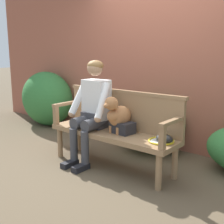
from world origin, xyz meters
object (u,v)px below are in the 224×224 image
(garden_bench, at_px, (112,136))
(person_seated, at_px, (92,107))
(dog_on_bench, at_px, (118,114))
(tennis_racket, at_px, (163,140))
(sports_bag, at_px, (122,127))
(baseball_glove, at_px, (164,138))

(garden_bench, relative_size, person_seated, 1.30)
(garden_bench, height_order, person_seated, person_seated)
(garden_bench, xyz_separation_m, dog_on_bench, (0.08, 0.01, 0.29))
(dog_on_bench, bearing_deg, garden_bench, -173.08)
(person_seated, relative_size, tennis_racket, 2.36)
(person_seated, xyz_separation_m, sports_bag, (0.46, 0.05, -0.20))
(tennis_racket, height_order, baseball_glove, baseball_glove)
(sports_bag, bearing_deg, dog_on_bench, -155.44)
(garden_bench, height_order, tennis_racket, tennis_racket)
(person_seated, bearing_deg, baseball_glove, 2.37)
(dog_on_bench, bearing_deg, sports_bag, 24.56)
(dog_on_bench, bearing_deg, baseball_glove, 2.07)
(tennis_racket, bearing_deg, baseball_glove, -36.17)
(dog_on_bench, relative_size, sports_bag, 1.66)
(tennis_racket, distance_m, sports_bag, 0.55)
(garden_bench, xyz_separation_m, baseball_glove, (0.72, 0.03, 0.11))
(tennis_racket, xyz_separation_m, sports_bag, (-0.55, -0.02, 0.06))
(garden_bench, relative_size, tennis_racket, 3.06)
(tennis_racket, bearing_deg, sports_bag, -177.54)
(tennis_racket, bearing_deg, garden_bench, -175.11)
(baseball_glove, bearing_deg, tennis_racket, 172.24)
(person_seated, height_order, sports_bag, person_seated)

